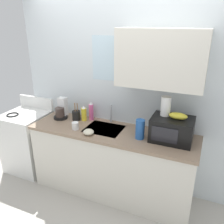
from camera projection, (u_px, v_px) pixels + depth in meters
kitchen_wall_assembly at (129, 89)px, 2.94m from camera, size 2.86×0.42×2.50m
counter_unit at (112, 161)px, 3.05m from camera, size 2.09×0.63×0.90m
sink_faucet at (111, 114)px, 3.09m from camera, size 0.03×0.03×0.24m
stove_range at (28, 141)px, 3.56m from camera, size 0.60×0.60×1.08m
microwave at (172, 129)px, 2.62m from camera, size 0.46×0.35×0.27m
banana_bunch at (178, 116)px, 2.54m from camera, size 0.20×0.11×0.07m
paper_towel_roll at (166, 106)px, 2.61m from camera, size 0.11×0.11×0.22m
coffee_maker at (61, 111)px, 3.24m from camera, size 0.19×0.21×0.28m
dish_soap_bottle_pink at (91, 111)px, 3.17m from camera, size 0.06×0.06×0.25m
dish_soap_bottle_yellow at (84, 114)px, 3.16m from camera, size 0.07×0.07×0.21m
cereal_canister at (140, 129)px, 2.67m from camera, size 0.10×0.10×0.23m
mug_white at (75, 126)px, 2.91m from camera, size 0.08×0.08×0.09m
utensil_crock at (76, 115)px, 3.18m from camera, size 0.11×0.11×0.25m
small_bowl at (89, 132)px, 2.78m from camera, size 0.13×0.13×0.06m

